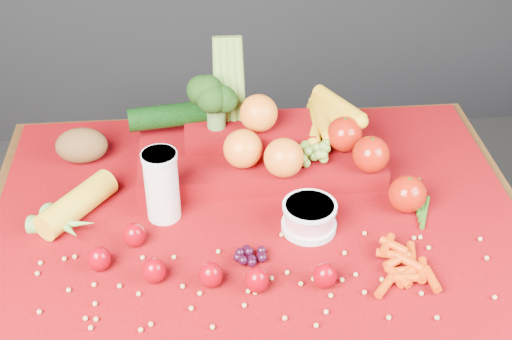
{
  "coord_description": "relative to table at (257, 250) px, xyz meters",
  "views": [
    {
      "loc": [
        -0.1,
        -1.11,
        1.67
      ],
      "look_at": [
        0.0,
        0.02,
        0.85
      ],
      "focal_mm": 50.0,
      "sensor_mm": 36.0,
      "label": 1
    }
  ],
  "objects": [
    {
      "name": "table",
      "position": [
        0.0,
        0.0,
        0.0
      ],
      "size": [
        1.1,
        0.8,
        0.75
      ],
      "color": "#321E0B",
      "rests_on": "ground"
    },
    {
      "name": "potato",
      "position": [
        -0.37,
        0.21,
        0.15
      ],
      "size": [
        0.11,
        0.08,
        0.08
      ],
      "primitive_type": "ellipsoid",
      "color": "#4E3918",
      "rests_on": "red_cloth"
    },
    {
      "name": "yogurt_bowl",
      "position": [
        0.1,
        -0.06,
        0.14
      ],
      "size": [
        0.11,
        0.11,
        0.06
      ],
      "rotation": [
        0.0,
        0.0,
        0.05
      ],
      "color": "silver",
      "rests_on": "red_cloth"
    },
    {
      "name": "milk_glass",
      "position": [
        -0.19,
        0.0,
        0.19
      ],
      "size": [
        0.07,
        0.07,
        0.15
      ],
      "rotation": [
        0.0,
        0.0,
        -0.24
      ],
      "color": "silver",
      "rests_on": "red_cloth"
    },
    {
      "name": "corn_ear",
      "position": [
        -0.37,
        -0.01,
        0.13
      ],
      "size": [
        0.25,
        0.26,
        0.06
      ],
      "rotation": [
        0.0,
        0.0,
        0.92
      ],
      "color": "gold",
      "rests_on": "red_cloth"
    },
    {
      "name": "produce_mound",
      "position": [
        0.04,
        0.15,
        0.17
      ],
      "size": [
        0.6,
        0.36,
        0.27
      ],
      "color": "#740309",
      "rests_on": "red_cloth"
    },
    {
      "name": "red_cloth",
      "position": [
        0.0,
        0.0,
        0.1
      ],
      "size": [
        1.05,
        0.75,
        0.01
      ],
      "primitive_type": "cube",
      "color": "#740309",
      "rests_on": "table"
    },
    {
      "name": "baby_carrot_pile",
      "position": [
        0.25,
        -0.2,
        0.12
      ],
      "size": [
        0.17,
        0.17,
        0.03
      ],
      "primitive_type": null,
      "color": "#BF3606",
      "rests_on": "red_cloth"
    },
    {
      "name": "green_bean_pile",
      "position": [
        0.32,
        -0.01,
        0.11
      ],
      "size": [
        0.14,
        0.12,
        0.01
      ],
      "primitive_type": null,
      "color": "#285714",
      "rests_on": "red_cloth"
    },
    {
      "name": "soybean_scatter",
      "position": [
        0.0,
        -0.2,
        0.11
      ],
      "size": [
        0.84,
        0.24,
        0.01
      ],
      "primitive_type": null,
      "color": "tan",
      "rests_on": "red_cloth"
    },
    {
      "name": "dark_grape_cluster",
      "position": [
        -0.03,
        -0.14,
        0.12
      ],
      "size": [
        0.06,
        0.05,
        0.03
      ],
      "primitive_type": null,
      "color": "black",
      "rests_on": "red_cloth"
    },
    {
      "name": "strawberry_scatter",
      "position": [
        -0.13,
        -0.17,
        0.13
      ],
      "size": [
        0.44,
        0.18,
        0.05
      ],
      "color": "#89000B",
      "rests_on": "red_cloth"
    }
  ]
}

